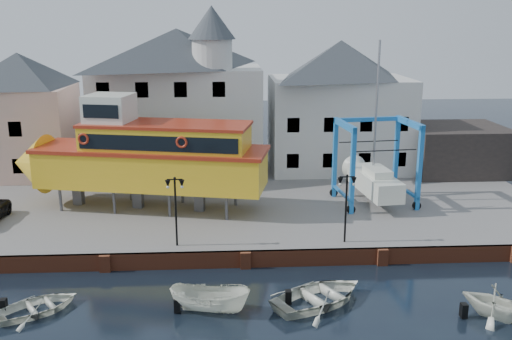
{
  "coord_description": "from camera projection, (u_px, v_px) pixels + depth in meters",
  "views": [
    {
      "loc": [
        -1.1,
        -30.4,
        13.93
      ],
      "look_at": [
        1.0,
        7.0,
        4.0
      ],
      "focal_mm": 40.0,
      "sensor_mm": 36.0,
      "label": 1
    }
  ],
  "objects": [
    {
      "name": "building_white_right",
      "position": [
        339.0,
        105.0,
        50.1
      ],
      "size": [
        12.0,
        8.0,
        11.2
      ],
      "color": "silver",
      "rests_on": "hardstanding"
    },
    {
      "name": "motorboat_b",
      "position": [
        320.0,
        303.0,
        28.86
      ],
      "size": [
        6.41,
        5.85,
        1.09
      ],
      "primitive_type": "imported",
      "rotation": [
        0.0,
        0.0,
        2.09
      ],
      "color": "silver",
      "rests_on": "ground"
    },
    {
      "name": "building_pink",
      "position": [
        23.0,
        115.0,
        47.79
      ],
      "size": [
        8.0,
        7.0,
        10.3
      ],
      "color": "#C8A691",
      "rests_on": "hardstanding"
    },
    {
      "name": "motorboat_c",
      "position": [
        495.0,
        317.0,
        27.53
      ],
      "size": [
        4.44,
        4.42,
        1.77
      ],
      "primitive_type": "imported",
      "rotation": [
        0.0,
        0.0,
        0.81
      ],
      "color": "silver",
      "rests_on": "ground"
    },
    {
      "name": "tour_boat",
      "position": [
        136.0,
        156.0,
        39.5
      ],
      "size": [
        18.84,
        8.14,
        7.98
      ],
      "rotation": [
        0.0,
        0.0,
        -0.21
      ],
      "color": "#59595E",
      "rests_on": "hardstanding"
    },
    {
      "name": "shed_dark",
      "position": [
        456.0,
        149.0,
        49.64
      ],
      "size": [
        8.0,
        7.0,
        4.0
      ],
      "primitive_type": "cube",
      "color": "#272321",
      "rests_on": "hardstanding"
    },
    {
      "name": "motorboat_d",
      "position": [
        38.0,
        312.0,
        27.99
      ],
      "size": [
        4.91,
        4.62,
        0.83
      ],
      "primitive_type": "imported",
      "rotation": [
        0.0,
        0.0,
        2.18
      ],
      "color": "silver",
      "rests_on": "ground"
    },
    {
      "name": "hardstanding",
      "position": [
        240.0,
        201.0,
        43.46
      ],
      "size": [
        44.0,
        22.0,
        1.0
      ],
      "primitive_type": "cube",
      "color": "slate",
      "rests_on": "ground"
    },
    {
      "name": "quay_wall",
      "position": [
        245.0,
        259.0,
        32.95
      ],
      "size": [
        44.0,
        0.47,
        1.0
      ],
      "color": "brown",
      "rests_on": "ground"
    },
    {
      "name": "ground",
      "position": [
        246.0,
        268.0,
        32.97
      ],
      "size": [
        140.0,
        140.0,
        0.0
      ],
      "primitive_type": "plane",
      "color": "black",
      "rests_on": "ground"
    },
    {
      "name": "lamp_post_right",
      "position": [
        347.0,
        191.0,
        33.39
      ],
      "size": [
        1.12,
        0.32,
        4.2
      ],
      "color": "black",
      "rests_on": "hardstanding"
    },
    {
      "name": "building_white_main",
      "position": [
        180.0,
        99.0,
        48.58
      ],
      "size": [
        14.0,
        8.3,
        14.0
      ],
      "color": "silver",
      "rests_on": "hardstanding"
    },
    {
      "name": "lamp_post_left",
      "position": [
        175.0,
        194.0,
        32.84
      ],
      "size": [
        1.12,
        0.32,
        4.2
      ],
      "color": "black",
      "rests_on": "hardstanding"
    },
    {
      "name": "motorboat_a",
      "position": [
        210.0,
        312.0,
        28.03
      ],
      "size": [
        4.28,
        2.39,
        1.56
      ],
      "primitive_type": "imported",
      "rotation": [
        0.0,
        0.0,
        1.34
      ],
      "color": "silver",
      "rests_on": "ground"
    },
    {
      "name": "travel_lift",
      "position": [
        371.0,
        175.0,
        41.62
      ],
      "size": [
        5.85,
        7.84,
        11.58
      ],
      "rotation": [
        0.0,
        0.0,
        0.11
      ],
      "color": "blue",
      "rests_on": "hardstanding"
    }
  ]
}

